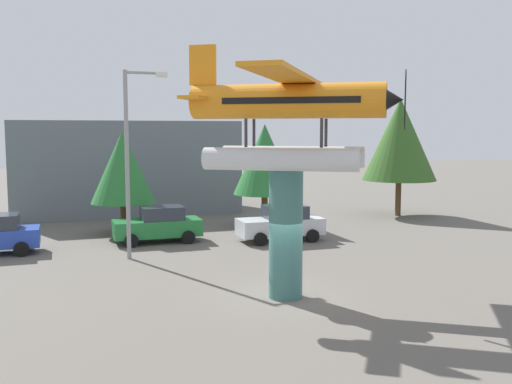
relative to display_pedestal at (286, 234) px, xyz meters
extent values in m
plane|color=#605B54|center=(0.00, 0.00, -2.12)|extent=(140.00, 140.00, 0.00)
cylinder|color=#386B66|center=(0.00, 0.00, 0.00)|extent=(1.10, 1.10, 4.23)
cylinder|color=silver|center=(-0.55, -0.84, 2.47)|extent=(4.40, 3.22, 0.70)
cylinder|color=#333338|center=(0.73, -1.08, 3.27)|extent=(0.14, 0.14, 0.90)
cylinder|color=#333338|center=(-1.28, 0.24, 3.27)|extent=(0.14, 0.14, 0.90)
cylinder|color=silver|center=(0.55, 0.84, 2.47)|extent=(4.40, 3.22, 0.70)
cylinder|color=#333338|center=(1.28, -0.24, 3.27)|extent=(0.14, 0.14, 0.90)
cylinder|color=#333338|center=(-0.73, 1.08, 3.27)|extent=(0.14, 0.14, 0.90)
cylinder|color=orange|center=(0.00, 0.00, 4.27)|extent=(5.79, 4.32, 1.10)
cube|color=black|center=(0.17, -0.11, 4.27)|extent=(4.25, 3.34, 0.20)
cone|color=#262628|center=(2.72, -1.78, 4.27)|extent=(1.07, 1.12, 0.88)
cylinder|color=black|center=(3.05, -2.00, 4.27)|extent=(1.02, 1.53, 1.80)
cube|color=orange|center=(0.33, -0.22, 4.88)|extent=(6.63, 9.30, 0.12)
cube|color=orange|center=(-2.34, 1.54, 4.37)|extent=(2.12, 2.72, 0.10)
cube|color=orange|center=(-2.34, 1.54, 5.47)|extent=(0.82, 0.59, 1.30)
cylinder|color=black|center=(-8.58, 11.19, -1.80)|extent=(0.64, 0.22, 0.64)
cylinder|color=black|center=(-8.58, 9.39, -1.80)|extent=(0.64, 0.22, 0.64)
cube|color=#237A38|center=(-2.47, 10.69, -1.40)|extent=(4.20, 1.70, 0.80)
cube|color=#2D333D|center=(-2.22, 10.69, -0.68)|extent=(2.00, 1.56, 0.64)
cylinder|color=black|center=(-3.82, 11.59, -1.80)|extent=(0.64, 0.22, 0.64)
cylinder|color=black|center=(-3.82, 9.79, -1.80)|extent=(0.64, 0.22, 0.64)
cylinder|color=black|center=(-1.12, 11.59, -1.80)|extent=(0.64, 0.22, 0.64)
cylinder|color=black|center=(-1.12, 9.79, -1.80)|extent=(0.64, 0.22, 0.64)
cube|color=silver|center=(3.36, 9.13, -1.40)|extent=(4.20, 1.70, 0.80)
cube|color=#2D333D|center=(3.61, 9.13, -0.68)|extent=(2.00, 1.56, 0.64)
cylinder|color=black|center=(2.01, 10.03, -1.80)|extent=(0.64, 0.22, 0.64)
cylinder|color=black|center=(2.01, 8.23, -1.80)|extent=(0.64, 0.22, 0.64)
cylinder|color=black|center=(4.71, 10.03, -1.80)|extent=(0.64, 0.22, 0.64)
cylinder|color=black|center=(4.71, 8.23, -1.80)|extent=(0.64, 0.22, 0.64)
cylinder|color=gray|center=(-4.20, 7.46, 1.85)|extent=(0.18, 0.18, 7.94)
cylinder|color=gray|center=(-3.40, 7.46, 5.72)|extent=(1.60, 0.12, 0.12)
cube|color=silver|center=(-2.70, 7.46, 5.67)|extent=(0.50, 0.28, 0.20)
cube|color=slate|center=(-2.67, 22.00, 0.90)|extent=(14.21, 6.31, 6.03)
cylinder|color=brown|center=(-3.76, 13.55, -1.28)|extent=(0.36, 0.36, 1.67)
cone|color=#287033|center=(-3.76, 13.55, 1.42)|extent=(3.36, 3.36, 3.73)
cylinder|color=brown|center=(4.07, 13.41, -1.18)|extent=(0.36, 0.36, 1.86)
cone|color=#287033|center=(4.07, 13.41, 1.72)|extent=(3.55, 3.55, 3.94)
cylinder|color=brown|center=(13.55, 14.56, -0.97)|extent=(0.36, 0.36, 2.29)
cone|color=#335B23|center=(13.55, 14.56, 2.76)|extent=(4.65, 4.65, 5.17)
camera|label=1|loc=(-6.90, -17.23, 3.37)|focal=40.62mm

